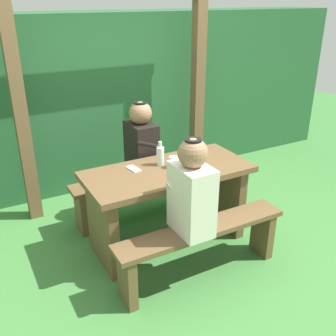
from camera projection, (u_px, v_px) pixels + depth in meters
name	position (u px, v px, depth m)	size (l,w,h in m)	color
ground_plane	(168.00, 241.00, 3.52)	(12.00, 12.00, 0.00)	#3E7938
hedge_backdrop	(97.00, 99.00, 4.50)	(6.40, 0.70, 1.88)	#265930
pergola_post_left	(21.00, 119.00, 3.53)	(0.12, 0.12, 2.03)	brown
pergola_post_right	(197.00, 95.00, 4.36)	(0.12, 0.12, 2.03)	brown
picnic_table	(168.00, 193.00, 3.32)	(1.40, 0.64, 0.72)	brown
bench_near	(201.00, 241.00, 2.97)	(1.40, 0.24, 0.45)	brown
bench_far	(142.00, 186.00, 3.82)	(1.40, 0.24, 0.45)	brown
person_white_shirt	(192.00, 190.00, 2.74)	(0.25, 0.35, 0.72)	silver
person_black_coat	(141.00, 143.00, 3.63)	(0.25, 0.35, 0.72)	black
drinking_glass	(174.00, 162.00, 3.24)	(0.08, 0.08, 0.10)	silver
bottle_left	(191.00, 156.00, 3.24)	(0.06, 0.06, 0.24)	silver
bottle_right	(160.00, 155.00, 3.28)	(0.07, 0.07, 0.21)	silver
cell_phone	(133.00, 169.00, 3.23)	(0.07, 0.14, 0.01)	silver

